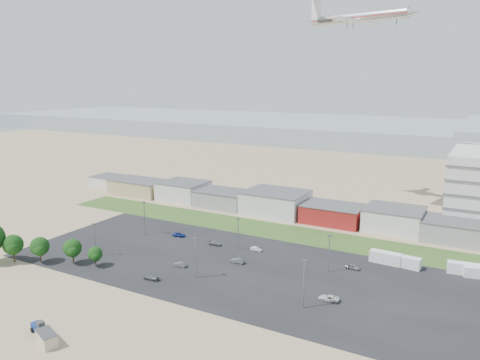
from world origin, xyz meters
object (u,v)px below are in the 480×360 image
Objects in this scene: telehandler at (39,327)px; parked_car_4 at (180,264)px; parked_car_11 at (256,249)px; parked_car_3 at (151,278)px; parked_car_8 at (353,267)px; parked_car_6 at (215,243)px; parked_car_7 at (237,261)px; parked_car_9 at (179,235)px; portable_shed at (47,338)px; airliner at (358,17)px; parked_car_0 at (329,298)px; box_trailer_a at (386,258)px.

telehandler reaches higher than parked_car_4.
parked_car_11 is at bearing 145.26° from parked_car_4.
parked_car_11 is (13.54, 30.26, -0.02)m from parked_car_3.
parked_car_8 is (40.18, 20.21, 0.03)m from parked_car_4.
parked_car_6 is (0.78, 28.51, 0.02)m from parked_car_3.
parked_car_8 reaches higher than parked_car_6.
parked_car_3 is 0.98× the size of parked_car_7.
parked_car_4 reaches higher than parked_car_9.
parked_car_8 reaches higher than parked_car_3.
portable_shed is 1.52× the size of parked_car_11.
parked_car_0 is (18.47, -80.44, -69.36)m from airliner.
parked_car_3 is at bearing -10.68° from parked_car_4.
telehandler is 1.89× the size of parked_car_11.
parked_car_3 is 1.06× the size of parked_car_8.
box_trailer_a is at bearing 66.90° from telehandler.
parked_car_7 is at bearing -118.91° from parked_car_9.
parked_car_4 is (-21.96, -80.45, -69.39)m from airliner.
parked_car_7 is at bearing 124.84° from parked_car_4.
airliner reaches higher than parked_car_4.
parked_car_3 is at bearing 177.61° from parked_car_6.
parked_car_11 is at bearing -84.64° from airliner.
parked_car_11 is (-27.95, -0.12, -0.08)m from parked_car_8.
parked_car_3 is (-1.75, 32.03, -0.72)m from portable_shed.
parked_car_8 is at bearing -58.66° from airliner.
parked_car_9 is (-13.40, 29.83, 0.01)m from parked_car_3.
parked_car_4 is 23.52m from parked_car_11.
portable_shed is at bearing -174.21° from parked_car_9.
parked_car_11 is (12.24, 20.09, -0.05)m from parked_car_4.
parked_car_6 is at bearing 110.56° from portable_shed.
telehandler is at bearing -9.58° from parked_car_4.
parked_car_3 is 51.42m from parked_car_8.
parked_car_11 is at bearing 177.71° from parked_car_7.
telehandler is at bearing -122.99° from box_trailer_a.
box_trailer_a is 35.51m from parked_car_11.
parked_car_3 is 23.69m from parked_car_7.
parked_car_0 is at bearing -175.62° from parked_car_8.
box_trailer_a is 54.70m from parked_car_4.
parked_car_9 is at bearing 91.34° from parked_car_11.
parked_car_4 is at bearing 167.34° from parked_car_3.
parked_car_9 is (-61.44, -8.74, -0.97)m from box_trailer_a.
telehandler is 1.52× the size of parked_car_9.
box_trailer_a is at bearing 123.39° from parked_car_3.
box_trailer_a reaches higher than parked_car_9.
portable_shed is 0.80× the size of telehandler.
telehandler is 40.32m from parked_car_4.
parked_car_9 is 1.24× the size of parked_car_11.
parked_car_6 is at bearing 98.24° from parked_car_11.
parked_car_7 is (-28.45, 9.44, 0.02)m from parked_car_0.
airliner is (-24.78, 52.05, 68.45)m from box_trailer_a.
parked_car_7 reaches higher than parked_car_3.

